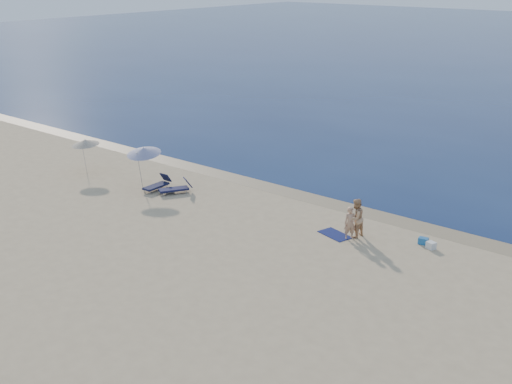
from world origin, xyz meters
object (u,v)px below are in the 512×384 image
person_right (356,218)px  blue_cooler (423,241)px  person_left (350,223)px  umbrella_near (144,151)px

person_right → blue_cooler: bearing=121.1°
person_right → blue_cooler: size_ratio=4.40×
person_left → blue_cooler: person_left is taller
blue_cooler → umbrella_near: umbrella_near is taller
person_left → blue_cooler: size_ratio=3.67×
person_left → blue_cooler: (2.96, 1.62, -0.64)m
person_left → person_right: 0.41m
person_left → person_right: bearing=32.6°
person_right → person_left: bearing=-3.8°
person_right → umbrella_near: umbrella_near is taller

